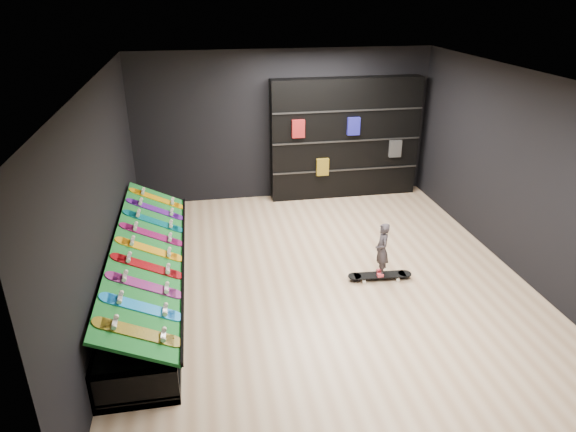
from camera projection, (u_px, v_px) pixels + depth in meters
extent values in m
cube|color=tan|center=(323.00, 279.00, 7.82)|extent=(6.00, 7.00, 0.01)
cube|color=white|center=(329.00, 78.00, 6.59)|extent=(6.00, 7.00, 0.01)
cube|color=black|center=(283.00, 126.00, 10.35)|extent=(6.00, 0.02, 3.00)
cube|color=black|center=(433.00, 342.00, 4.07)|extent=(6.00, 0.02, 3.00)
cube|color=black|center=(103.00, 201.00, 6.72)|extent=(0.02, 7.00, 3.00)
cube|color=black|center=(520.00, 174.00, 7.69)|extent=(0.02, 7.00, 3.00)
cube|color=#0E5C1D|center=(149.00, 251.00, 7.13)|extent=(0.92, 4.50, 0.46)
cube|color=black|center=(345.00, 139.00, 10.50)|extent=(3.06, 0.36, 2.45)
imported|color=black|center=(381.00, 260.00, 7.66)|extent=(0.15, 0.20, 0.51)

